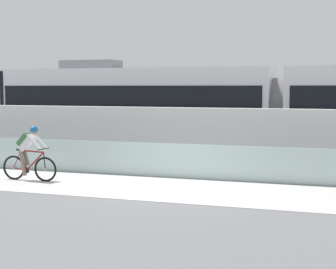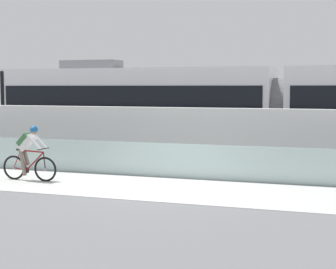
# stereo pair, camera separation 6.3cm
# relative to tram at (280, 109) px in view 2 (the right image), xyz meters

# --- Properties ---
(ground_plane) EXTENTS (200.00, 200.00, 0.00)m
(ground_plane) POSITION_rel_tram_xyz_m (-2.20, -6.85, -1.89)
(ground_plane) COLOR slate
(bike_path_deck) EXTENTS (32.00, 3.20, 0.01)m
(bike_path_deck) POSITION_rel_tram_xyz_m (-2.20, -6.85, -1.89)
(bike_path_deck) COLOR beige
(bike_path_deck) RESTS_ON ground
(glass_parapet) EXTENTS (32.00, 0.05, 1.03)m
(glass_parapet) POSITION_rel_tram_xyz_m (-2.20, -5.00, -1.38)
(glass_parapet) COLOR #ADC6C1
(glass_parapet) RESTS_ON ground
(concrete_barrier_wall) EXTENTS (32.00, 0.36, 2.04)m
(concrete_barrier_wall) POSITION_rel_tram_xyz_m (-2.20, -3.20, -0.87)
(concrete_barrier_wall) COLOR silver
(concrete_barrier_wall) RESTS_ON ground
(tram_rail_near) EXTENTS (32.00, 0.08, 0.01)m
(tram_rail_near) POSITION_rel_tram_xyz_m (-2.20, -0.72, -1.89)
(tram_rail_near) COLOR #595654
(tram_rail_near) RESTS_ON ground
(tram_rail_far) EXTENTS (32.00, 0.08, 0.01)m
(tram_rail_far) POSITION_rel_tram_xyz_m (-2.20, 0.72, -1.89)
(tram_rail_far) COLOR #595654
(tram_rail_far) RESTS_ON ground
(tram) EXTENTS (22.56, 2.54, 3.81)m
(tram) POSITION_rel_tram_xyz_m (0.00, 0.00, 0.00)
(tram) COLOR silver
(tram) RESTS_ON ground
(cyclist_on_bike) EXTENTS (1.77, 0.58, 1.61)m
(cyclist_on_bike) POSITION_rel_tram_xyz_m (-6.34, -6.85, -1.09)
(cyclist_on_bike) COLOR black
(cyclist_on_bike) RESTS_ON ground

